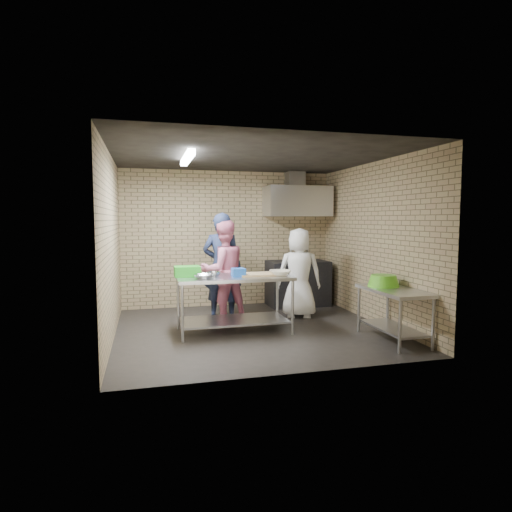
% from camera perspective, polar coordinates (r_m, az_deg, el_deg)
% --- Properties ---
extents(floor, '(4.20, 4.20, 0.00)m').
position_cam_1_polar(floor, '(6.84, -0.39, -9.80)').
color(floor, black).
rests_on(floor, ground).
extents(ceiling, '(4.20, 4.20, 0.00)m').
position_cam_1_polar(ceiling, '(6.69, -0.41, 13.19)').
color(ceiling, black).
rests_on(ceiling, ground).
extents(back_wall, '(4.20, 0.06, 2.70)m').
position_cam_1_polar(back_wall, '(8.58, -3.68, 2.32)').
color(back_wall, tan).
rests_on(back_wall, ground).
extents(front_wall, '(4.20, 0.06, 2.70)m').
position_cam_1_polar(front_wall, '(4.72, 5.55, 0.17)').
color(front_wall, tan).
rests_on(front_wall, ground).
extents(left_wall, '(0.06, 4.00, 2.70)m').
position_cam_1_polar(left_wall, '(6.45, -18.82, 1.20)').
color(left_wall, tan).
rests_on(left_wall, ground).
extents(right_wall, '(0.06, 4.00, 2.70)m').
position_cam_1_polar(right_wall, '(7.43, 15.52, 1.74)').
color(right_wall, tan).
rests_on(right_wall, ground).
extents(prep_table, '(1.75, 0.87, 0.87)m').
position_cam_1_polar(prep_table, '(6.63, -2.97, -6.42)').
color(prep_table, '#B3B6BA').
rests_on(prep_table, floor).
extents(side_counter, '(0.60, 1.20, 0.75)m').
position_cam_1_polar(side_counter, '(6.47, 17.92, -7.50)').
color(side_counter, silver).
rests_on(side_counter, floor).
extents(stove, '(1.20, 0.70, 0.90)m').
position_cam_1_polar(stove, '(8.69, 5.59, -3.63)').
color(stove, black).
rests_on(stove, floor).
extents(range_hood, '(1.30, 0.60, 0.60)m').
position_cam_1_polar(range_hood, '(8.65, 5.57, 7.30)').
color(range_hood, silver).
rests_on(range_hood, back_wall).
extents(hood_duct, '(0.35, 0.30, 0.30)m').
position_cam_1_polar(hood_duct, '(8.82, 5.25, 10.18)').
color(hood_duct, '#A5A8AD').
rests_on(hood_duct, back_wall).
extents(wall_shelf, '(0.80, 0.20, 0.04)m').
position_cam_1_polar(wall_shelf, '(8.93, 6.95, 6.05)').
color(wall_shelf, '#3F2B19').
rests_on(wall_shelf, back_wall).
extents(fluorescent_fixture, '(0.10, 1.25, 0.08)m').
position_cam_1_polar(fluorescent_fixture, '(6.51, -9.20, 12.82)').
color(fluorescent_fixture, white).
rests_on(fluorescent_fixture, ceiling).
extents(green_crate, '(0.39, 0.29, 0.16)m').
position_cam_1_polar(green_crate, '(6.56, -9.20, -2.04)').
color(green_crate, green).
rests_on(green_crate, prep_table).
extents(blue_tub, '(0.19, 0.19, 0.13)m').
position_cam_1_polar(blue_tub, '(6.46, -2.38, -2.22)').
color(blue_tub, blue).
rests_on(blue_tub, prep_table).
extents(cutting_board, '(0.53, 0.41, 0.03)m').
position_cam_1_polar(cutting_board, '(6.61, 0.02, -2.47)').
color(cutting_board, tan).
rests_on(cutting_board, prep_table).
extents(mixing_bowl_a, '(0.34, 0.34, 0.07)m').
position_cam_1_polar(mixing_bowl_a, '(6.27, -7.10, -2.74)').
color(mixing_bowl_a, silver).
rests_on(mixing_bowl_a, prep_table).
extents(mixing_bowl_b, '(0.26, 0.26, 0.07)m').
position_cam_1_polar(mixing_bowl_b, '(6.55, -5.65, -2.41)').
color(mixing_bowl_b, '#BABCC2').
rests_on(mixing_bowl_b, prep_table).
extents(ceramic_bowl, '(0.41, 0.41, 0.08)m').
position_cam_1_polar(ceramic_bowl, '(6.58, 3.26, -2.28)').
color(ceramic_bowl, beige).
rests_on(ceramic_bowl, prep_table).
extents(green_basin, '(0.46, 0.46, 0.17)m').
position_cam_1_polar(green_basin, '(6.58, 16.71, -3.18)').
color(green_basin, '#59C626').
rests_on(green_basin, side_counter).
extents(bottle_red, '(0.07, 0.07, 0.18)m').
position_cam_1_polar(bottle_red, '(8.84, 5.44, 6.79)').
color(bottle_red, '#B22619').
rests_on(bottle_red, wall_shelf).
extents(bottle_green, '(0.06, 0.06, 0.15)m').
position_cam_1_polar(bottle_green, '(8.99, 7.86, 6.64)').
color(bottle_green, green).
rests_on(bottle_green, wall_shelf).
extents(man_navy, '(0.79, 0.65, 1.86)m').
position_cam_1_polar(man_navy, '(7.39, -4.59, -1.39)').
color(man_navy, black).
rests_on(man_navy, floor).
extents(woman_pink, '(0.97, 0.84, 1.73)m').
position_cam_1_polar(woman_pink, '(7.30, -4.43, -1.99)').
color(woman_pink, '#D77291').
rests_on(woman_pink, floor).
extents(woman_white, '(0.89, 0.71, 1.59)m').
position_cam_1_polar(woman_white, '(7.59, 5.81, -2.26)').
color(woman_white, white).
rests_on(woman_white, floor).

